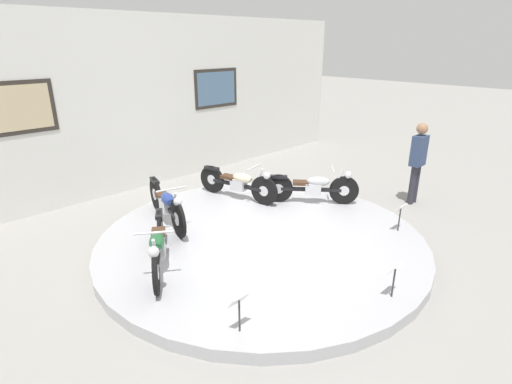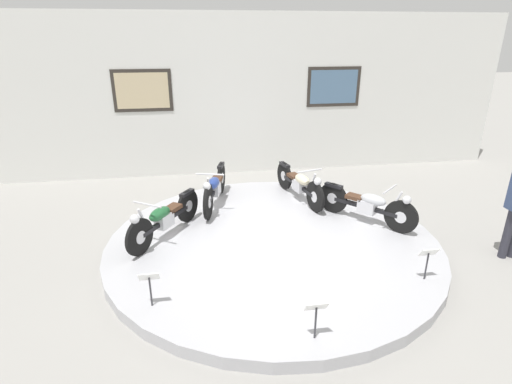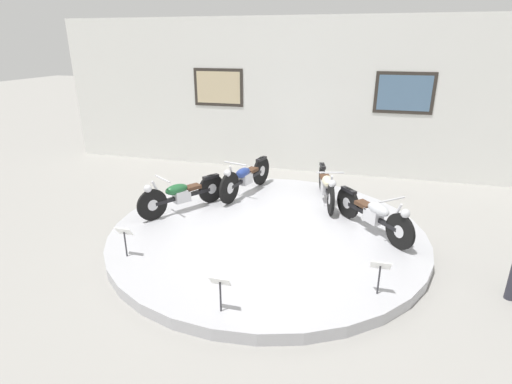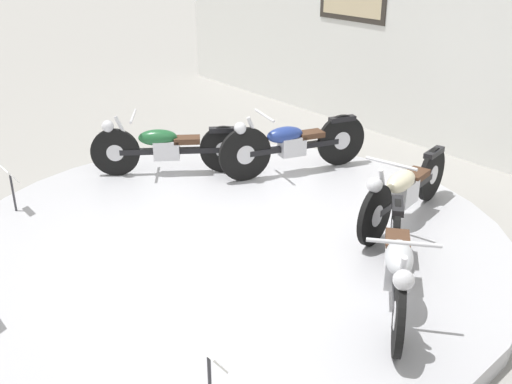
{
  "view_description": "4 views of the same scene",
  "coord_description": "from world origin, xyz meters",
  "px_view_note": "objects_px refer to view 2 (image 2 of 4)",
  "views": [
    {
      "loc": [
        -4.4,
        -4.41,
        3.36
      ],
      "look_at": [
        0.29,
        0.44,
        0.8
      ],
      "focal_mm": 28.0,
      "sensor_mm": 36.0,
      "label": 1
    },
    {
      "loc": [
        -1.25,
        -5.97,
        3.45
      ],
      "look_at": [
        -0.26,
        0.22,
        0.96
      ],
      "focal_mm": 28.0,
      "sensor_mm": 36.0,
      "label": 2
    },
    {
      "loc": [
        1.52,
        -6.36,
        3.36
      ],
      "look_at": [
        -0.25,
        0.16,
        0.8
      ],
      "focal_mm": 28.0,
      "sensor_mm": 36.0,
      "label": 3
    },
    {
      "loc": [
        4.42,
        -3.16,
        3.02
      ],
      "look_at": [
        0.23,
        0.14,
        0.68
      ],
      "focal_mm": 42.0,
      "sensor_mm": 36.0,
      "label": 4
    }
  ],
  "objects_px": {
    "info_placard_front_centre": "(316,312)",
    "info_placard_front_left": "(149,281)",
    "info_placard_front_right": "(428,257)",
    "motorcycle_blue": "(215,187)",
    "motorcycle_cream": "(300,183)",
    "motorcycle_silver": "(368,204)",
    "motorcycle_green": "(164,218)"
  },
  "relations": [
    {
      "from": "info_placard_front_right",
      "to": "motorcycle_green",
      "type": "bearing_deg",
      "value": 153.25
    },
    {
      "from": "motorcycle_silver",
      "to": "info_placard_front_left",
      "type": "bearing_deg",
      "value": -153.24
    },
    {
      "from": "motorcycle_cream",
      "to": "motorcycle_green",
      "type": "bearing_deg",
      "value": -155.18
    },
    {
      "from": "motorcycle_blue",
      "to": "motorcycle_green",
      "type": "bearing_deg",
      "value": -126.84
    },
    {
      "from": "info_placard_front_centre",
      "to": "info_placard_front_left",
      "type": "bearing_deg",
      "value": 154.61
    },
    {
      "from": "motorcycle_cream",
      "to": "motorcycle_silver",
      "type": "xyz_separation_m",
      "value": [
        0.95,
        -1.25,
        -0.01
      ]
    },
    {
      "from": "motorcycle_green",
      "to": "motorcycle_silver",
      "type": "relative_size",
      "value": 1.1
    },
    {
      "from": "motorcycle_silver",
      "to": "motorcycle_green",
      "type": "bearing_deg",
      "value": -179.95
    },
    {
      "from": "motorcycle_green",
      "to": "info_placard_front_centre",
      "type": "distance_m",
      "value": 3.33
    },
    {
      "from": "motorcycle_silver",
      "to": "motorcycle_cream",
      "type": "bearing_deg",
      "value": 127.12
    },
    {
      "from": "motorcycle_blue",
      "to": "motorcycle_silver",
      "type": "distance_m",
      "value": 2.99
    },
    {
      "from": "motorcycle_cream",
      "to": "motorcycle_silver",
      "type": "relative_size",
      "value": 1.27
    },
    {
      "from": "info_placard_front_left",
      "to": "info_placard_front_right",
      "type": "relative_size",
      "value": 1.0
    },
    {
      "from": "motorcycle_green",
      "to": "info_placard_front_right",
      "type": "bearing_deg",
      "value": -26.75
    },
    {
      "from": "info_placard_front_left",
      "to": "info_placard_front_right",
      "type": "height_order",
      "value": "same"
    },
    {
      "from": "motorcycle_blue",
      "to": "motorcycle_cream",
      "type": "relative_size",
      "value": 1.03
    },
    {
      "from": "motorcycle_blue",
      "to": "info_placard_front_right",
      "type": "bearing_deg",
      "value": -48.38
    },
    {
      "from": "motorcycle_blue",
      "to": "info_placard_front_centre",
      "type": "relative_size",
      "value": 3.85
    },
    {
      "from": "motorcycle_cream",
      "to": "info_placard_front_left",
      "type": "bearing_deg",
      "value": -131.65
    },
    {
      "from": "motorcycle_cream",
      "to": "motorcycle_blue",
      "type": "bearing_deg",
      "value": 179.88
    },
    {
      "from": "motorcycle_blue",
      "to": "info_placard_front_left",
      "type": "xyz_separation_m",
      "value": [
        -1.02,
        -3.14,
        -0.03
      ]
    },
    {
      "from": "info_placard_front_left",
      "to": "info_placard_front_centre",
      "type": "height_order",
      "value": "same"
    },
    {
      "from": "info_placard_front_centre",
      "to": "motorcycle_green",
      "type": "bearing_deg",
      "value": 123.28
    },
    {
      "from": "motorcycle_green",
      "to": "motorcycle_cream",
      "type": "xyz_separation_m",
      "value": [
        2.71,
        1.25,
        0.0
      ]
    },
    {
      "from": "info_placard_front_left",
      "to": "motorcycle_cream",
      "type": "bearing_deg",
      "value": 48.35
    },
    {
      "from": "motorcycle_silver",
      "to": "info_placard_front_left",
      "type": "distance_m",
      "value": 4.18
    },
    {
      "from": "motorcycle_blue",
      "to": "motorcycle_silver",
      "type": "bearing_deg",
      "value": -24.8
    },
    {
      "from": "motorcycle_green",
      "to": "motorcycle_blue",
      "type": "height_order",
      "value": "motorcycle_blue"
    },
    {
      "from": "motorcycle_green",
      "to": "info_placard_front_right",
      "type": "relative_size",
      "value": 3.24
    },
    {
      "from": "motorcycle_green",
      "to": "info_placard_front_centre",
      "type": "xyz_separation_m",
      "value": [
        1.83,
        -2.78,
        -0.0
      ]
    },
    {
      "from": "info_placard_front_left",
      "to": "info_placard_front_centre",
      "type": "relative_size",
      "value": 1.0
    },
    {
      "from": "info_placard_front_left",
      "to": "info_placard_front_right",
      "type": "bearing_deg",
      "value": 0.0
    }
  ]
}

